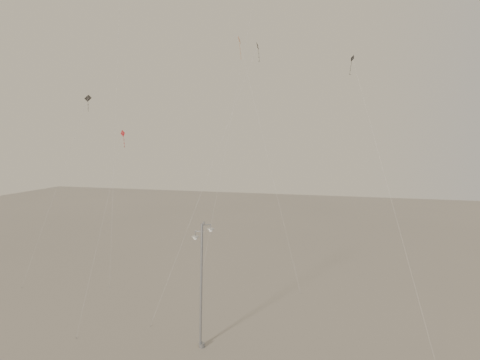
# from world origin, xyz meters

# --- Properties ---
(ground) EXTENTS (160.00, 160.00, 0.00)m
(ground) POSITION_xyz_m (0.00, 0.00, 0.00)
(ground) COLOR gray
(ground) RESTS_ON ground
(street_lamp) EXTENTS (1.55, 0.84, 9.16)m
(street_lamp) POSITION_xyz_m (0.79, -0.92, 4.89)
(street_lamp) COLOR #94969C
(street_lamp) RESTS_ON ground
(kite_1) EXTENTS (6.66, 10.78, 24.17)m
(kite_1) POSITION_xyz_m (0.48, 8.51, 17.48)
(kite_1) COLOR black
(kite_1) RESTS_ON ground
(kite_3) EXTENTS (1.02, 8.53, 15.77)m
(kite_3) POSITION_xyz_m (-9.27, 4.08, 11.67)
(kite_3) COLOR maroon
(kite_3) RESTS_ON ground
(kite_4) EXTENTS (5.66, 12.56, 22.52)m
(kite_4) POSITION_xyz_m (12.42, 7.91, 16.00)
(kite_4) COLOR black
(kite_4) RESTS_ON ground
(kite_5) EXTENTS (8.89, 10.31, 27.41)m
(kite_5) POSITION_xyz_m (-0.29, 18.28, 21.62)
(kite_5) COLOR #9B4419
(kite_5) RESTS_ON ground
(kite_6) EXTENTS (5.50, 4.93, 19.58)m
(kite_6) POSITION_xyz_m (-16.72, 8.43, 14.74)
(kite_6) COLOR black
(kite_6) RESTS_ON ground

